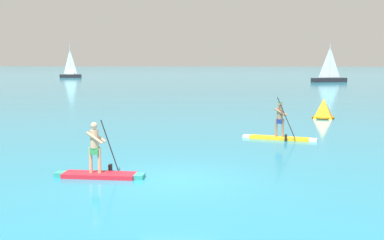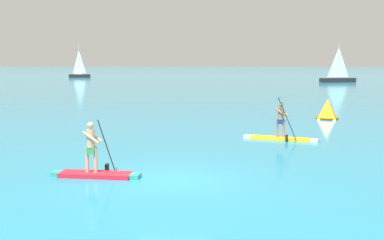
# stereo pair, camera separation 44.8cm
# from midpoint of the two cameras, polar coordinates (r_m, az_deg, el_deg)

# --- Properties ---
(ground) EXTENTS (440.00, 440.00, 0.00)m
(ground) POSITION_cam_midpoint_polar(r_m,az_deg,el_deg) (14.23, -2.80, -7.36)
(ground) COLOR teal
(paddleboarder_mid_center) EXTENTS (2.83, 0.91, 1.75)m
(paddleboarder_mid_center) POSITION_cam_midpoint_polar(r_m,az_deg,el_deg) (14.81, -12.19, -5.57)
(paddleboarder_mid_center) COLOR red
(paddleboarder_mid_center) RESTS_ON ground
(paddleboarder_far_right) EXTENTS (3.32, 1.31, 1.99)m
(paddleboarder_far_right) POSITION_cam_midpoint_polar(r_m,az_deg,el_deg) (21.54, 10.11, -1.41)
(paddleboarder_far_right) COLOR yellow
(paddleboarder_far_right) RESTS_ON ground
(race_marker_buoy) EXTENTS (1.53, 1.53, 1.24)m
(race_marker_buoy) POSITION_cam_midpoint_polar(r_m,az_deg,el_deg) (29.77, 15.36, 1.24)
(race_marker_buoy) COLOR orange
(race_marker_buoy) RESTS_ON ground
(sailboat_left_horizon) EXTENTS (4.18, 1.68, 6.77)m
(sailboat_left_horizon) POSITION_cam_midpoint_polar(r_m,az_deg,el_deg) (94.81, -14.77, 5.59)
(sailboat_left_horizon) COLOR black
(sailboat_left_horizon) RESTS_ON ground
(sailboat_right_horizon) EXTENTS (5.84, 2.89, 6.05)m
(sailboat_right_horizon) POSITION_cam_midpoint_polar(r_m,az_deg,el_deg) (77.29, 16.27, 5.08)
(sailboat_right_horizon) COLOR black
(sailboat_right_horizon) RESTS_ON ground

